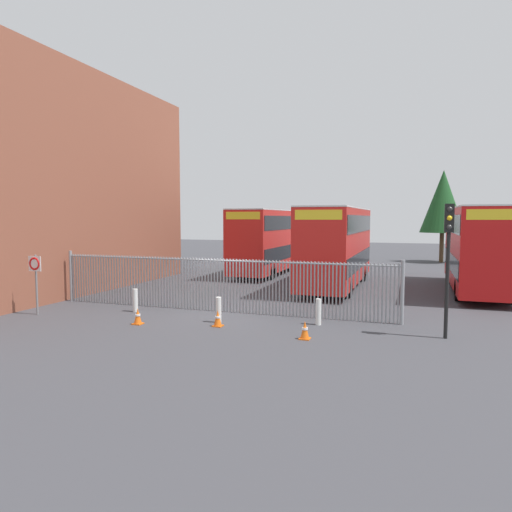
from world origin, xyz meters
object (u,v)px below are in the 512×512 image
Objects in this scene: traffic_cone_by_gate at (218,318)px; traffic_cone_near_kerb at (138,316)px; bollard_center_front at (219,310)px; double_decker_bus_behind_fence_left at (477,245)px; traffic_light_kerbside at (448,246)px; speed_limit_sign_post at (35,270)px; bollard_near_left at (135,300)px; traffic_cone_mid_forecourt at (305,330)px; bollard_near_right at (318,312)px; double_decker_bus_near_gate at (337,244)px; double_decker_bus_behind_fence_right at (270,239)px.

traffic_cone_near_kerb is at bearing -167.47° from traffic_cone_by_gate.
traffic_cone_by_gate is at bearing -69.25° from bollard_center_front.
traffic_light_kerbside is at bearing -100.62° from double_decker_bus_behind_fence_left.
traffic_light_kerbside is at bearing 5.17° from speed_limit_sign_post.
bollard_near_left reaches higher than traffic_cone_mid_forecourt.
traffic_cone_by_gate is at bearing -156.92° from bollard_near_right.
double_decker_bus_behind_fence_left is at bearing 6.51° from double_decker_bus_near_gate.
double_decker_bus_behind_fence_right is at bearing 85.30° from bollard_near_left.
bollard_near_left is (-13.88, -10.46, -1.95)m from double_decker_bus_behind_fence_left.
traffic_cone_mid_forecourt is (3.33, -0.70, 0.00)m from traffic_cone_by_gate.
bollard_near_right is 3.63m from traffic_cone_by_gate.
traffic_light_kerbside is at bearing 2.08° from bollard_center_front.
traffic_cone_by_gate is at bearing -102.63° from double_decker_bus_near_gate.
traffic_cone_by_gate is at bearing -173.47° from traffic_light_kerbside.
bollard_center_front is 1.61× the size of traffic_cone_mid_forecourt.
double_decker_bus_near_gate reaches higher than bollard_center_front.
traffic_cone_by_gate and traffic_cone_mid_forecourt have the same top height.
double_decker_bus_behind_fence_left is at bearing 35.35° from speed_limit_sign_post.
bollard_near_left is at bearing 27.82° from speed_limit_sign_post.
double_decker_bus_behind_fence_left is 11.38× the size of bollard_center_front.
double_decker_bus_near_gate is at bearing -42.64° from double_decker_bus_behind_fence_right.
double_decker_bus_behind_fence_left reaches higher than traffic_light_kerbside.
speed_limit_sign_post is (-3.40, -1.79, 1.30)m from bollard_near_left.
bollard_center_front is (-2.67, -10.34, -1.95)m from double_decker_bus_near_gate.
traffic_cone_by_gate is 2.96m from traffic_cone_near_kerb.
double_decker_bus_behind_fence_right is 16.03m from bollard_near_right.
traffic_cone_mid_forecourt is 0.25× the size of speed_limit_sign_post.
bollard_near_right is 6.56m from traffic_cone_near_kerb.
double_decker_bus_behind_fence_left is at bearing 37.01° from bollard_near_left.
speed_limit_sign_post is at bearing -170.04° from bollard_near_right.
traffic_cone_by_gate is 7.82m from speed_limit_sign_post.
bollard_near_right is at bearing 9.96° from speed_limit_sign_post.
bollard_near_left and bollard_near_right have the same top height.
traffic_cone_by_gate is at bearing 12.53° from traffic_cone_near_kerb.
double_decker_bus_behind_fence_right is 14.89m from bollard_near_left.
double_decker_bus_behind_fence_left reaches higher than traffic_cone_mid_forecourt.
double_decker_bus_near_gate is 18.32× the size of traffic_cone_mid_forecourt.
bollard_near_right is at bearing -121.30° from double_decker_bus_behind_fence_left.
traffic_cone_near_kerb is 0.14× the size of traffic_light_kerbside.
double_decker_bus_behind_fence_left and double_decker_bus_behind_fence_right have the same top height.
traffic_light_kerbside is (5.12, -10.06, 0.56)m from double_decker_bus_near_gate.
double_decker_bus_near_gate reaches higher than bollard_near_right.
double_decker_bus_near_gate is at bearing 55.15° from bollard_near_left.
traffic_cone_near_kerb is at bearing -54.36° from bollard_near_left.
traffic_cone_mid_forecourt is 5.26m from traffic_light_kerbside.
double_decker_bus_near_gate is at bearing 77.37° from traffic_cone_by_gate.
bollard_near_left is 1.61× the size of traffic_cone_by_gate.
bollard_near_left is at bearing 165.35° from traffic_cone_mid_forecourt.
bollard_center_front is 2.94m from traffic_cone_near_kerb.
double_decker_bus_behind_fence_right is at bearing 137.36° from double_decker_bus_near_gate.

